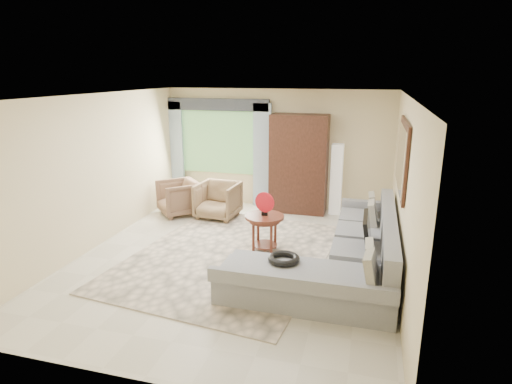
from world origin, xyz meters
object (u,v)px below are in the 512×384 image
(sectional_sofa, at_px, (347,259))
(armoire, at_px, (299,164))
(tv_screen, at_px, (367,232))
(armchair_left, at_px, (179,198))
(floor_lamp, at_px, (336,179))
(armchair_right, at_px, (218,200))
(coffee_table, at_px, (265,233))
(potted_plant, at_px, (190,189))

(sectional_sofa, bearing_deg, armoire, 113.06)
(tv_screen, relative_size, armchair_left, 0.92)
(armchair_left, bearing_deg, floor_lamp, 62.64)
(armoire, xyz_separation_m, floor_lamp, (0.80, 0.06, -0.30))
(armoire, height_order, floor_lamp, armoire)
(armoire, bearing_deg, armchair_right, -150.11)
(sectional_sofa, relative_size, armchair_left, 4.32)
(armchair_right, bearing_deg, sectional_sofa, -31.81)
(sectional_sofa, xyz_separation_m, armchair_left, (-3.65, 2.02, 0.08))
(tv_screen, height_order, coffee_table, tv_screen)
(sectional_sofa, height_order, potted_plant, sectional_sofa)
(tv_screen, distance_m, coffee_table, 1.78)
(armchair_left, xyz_separation_m, potted_plant, (-0.17, 0.96, -0.08))
(tv_screen, xyz_separation_m, armoire, (-1.50, 2.86, 0.33))
(sectional_sofa, xyz_separation_m, potted_plant, (-3.82, 2.98, -0.00))
(armchair_left, bearing_deg, potted_plant, 146.54)
(tv_screen, relative_size, floor_lamp, 0.49)
(tv_screen, relative_size, armchair_right, 0.90)
(sectional_sofa, distance_m, armoire, 3.24)
(armchair_left, bearing_deg, tv_screen, 19.51)
(potted_plant, bearing_deg, sectional_sofa, -37.95)
(armchair_right, bearing_deg, armchair_left, -175.45)
(coffee_table, xyz_separation_m, armoire, (0.16, 2.35, 0.71))
(tv_screen, xyz_separation_m, armchair_right, (-3.03, 1.98, -0.34))
(armchair_right, xyz_separation_m, armoire, (1.53, 0.88, 0.67))
(armchair_left, distance_m, floor_lamp, 3.37)
(sectional_sofa, relative_size, potted_plant, 6.15)
(floor_lamp, bearing_deg, tv_screen, -76.51)
(tv_screen, relative_size, armoire, 0.35)
(coffee_table, bearing_deg, armoire, 86.13)
(potted_plant, distance_m, armoire, 2.70)
(tv_screen, distance_m, armchair_right, 3.63)
(armchair_left, xyz_separation_m, armoire, (2.41, 0.88, 0.69))
(sectional_sofa, height_order, floor_lamp, floor_lamp)
(armoire, bearing_deg, potted_plant, 178.17)
(potted_plant, bearing_deg, floor_lamp, -0.38)
(coffee_table, distance_m, armoire, 2.46)
(potted_plant, xyz_separation_m, floor_lamp, (3.39, -0.02, 0.47))
(armchair_left, relative_size, floor_lamp, 0.53)
(armchair_left, bearing_deg, armoire, 66.37)
(armchair_right, relative_size, floor_lamp, 0.55)
(armoire, bearing_deg, floor_lamp, 4.29)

